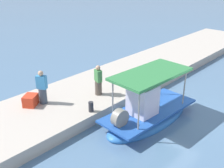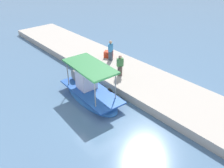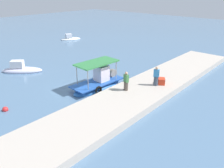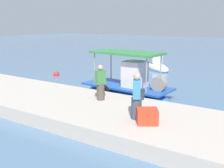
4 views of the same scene
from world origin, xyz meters
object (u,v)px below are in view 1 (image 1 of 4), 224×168
fisherman_near_bollard (98,82)px  main_fishing_boat (147,113)px  mooring_bollard (91,107)px  cargo_crate (31,100)px  fisherman_by_crate (42,89)px

fisherman_near_bollard → main_fishing_boat: bearing=95.4°
main_fishing_boat → mooring_bollard: 2.72m
main_fishing_boat → cargo_crate: (3.45, -4.60, 0.38)m
fisherman_near_bollard → cargo_crate: bearing=-26.4°
mooring_bollard → cargo_crate: bearing=-59.0°
main_fishing_boat → cargo_crate: size_ratio=7.43×
main_fishing_boat → mooring_bollard: size_ratio=10.85×
fisherman_near_bollard → cargo_crate: 3.56m
mooring_bollard → fisherman_by_crate: bearing=-67.1°
main_fishing_boat → fisherman_near_bollard: bearing=-84.6°
cargo_crate → fisherman_by_crate: bearing=156.8°
main_fishing_boat → fisherman_by_crate: bearing=-56.6°
fisherman_by_crate → main_fishing_boat: bearing=123.4°
fisherman_by_crate → cargo_crate: (0.57, -0.25, -0.51)m
fisherman_by_crate → mooring_bollard: size_ratio=3.50×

